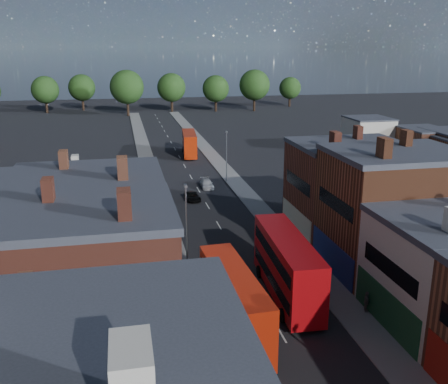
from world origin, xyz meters
name	(u,v)px	position (x,y,z in m)	size (l,w,h in m)	color
pavement_west	(158,204)	(-6.50, 50.00, 0.06)	(3.00, 200.00, 0.12)	gray
pavement_east	(250,198)	(6.50, 50.00, 0.06)	(3.00, 200.00, 0.12)	gray
lamp_post_2	(186,218)	(-5.20, 30.00, 4.70)	(0.25, 0.70, 8.12)	slate
lamp_post_3	(226,153)	(5.20, 60.00, 4.70)	(0.25, 0.70, 8.12)	slate
bus_0	(234,302)	(-3.50, 16.46, 2.69)	(3.40, 11.66, 4.98)	red
bus_1	(287,265)	(2.24, 21.31, 2.93)	(3.60, 12.68, 5.43)	#BC0A0F
bus_2	(189,143)	(2.13, 80.79, 2.49)	(3.42, 10.88, 4.62)	#AE2307
car_2	(192,196)	(-1.63, 50.89, 0.56)	(1.87, 4.05, 1.12)	black
car_3	(207,184)	(1.47, 56.98, 0.62)	(1.73, 4.26, 1.24)	silver
ped_1	(191,331)	(-6.81, 15.87, 1.01)	(0.86, 0.47, 1.77)	#421F1A
ped_3	(366,302)	(7.70, 17.34, 0.99)	(1.02, 0.46, 1.74)	#5C544E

